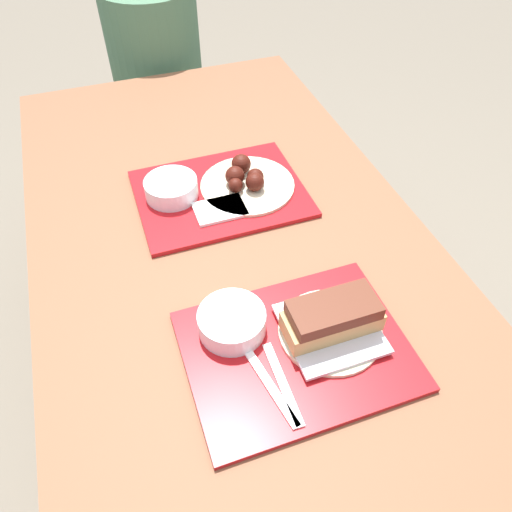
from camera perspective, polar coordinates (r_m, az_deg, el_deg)
The scene contains 14 objects.
ground_plane at distance 1.72m, azimuth -0.86°, elevation -18.61°, with size 12.00×12.00×0.00m, color #706656.
picnic_table at distance 1.15m, azimuth -1.23°, elevation -4.31°, with size 0.89×1.88×0.76m.
picnic_bench_far at distance 2.22m, azimuth -10.90°, elevation 12.83°, with size 0.85×0.28×0.42m.
tray_near at distance 0.95m, azimuth 4.65°, elevation -10.69°, with size 0.41×0.32×0.01m.
tray_far at distance 1.26m, azimuth -4.08°, elevation 7.15°, with size 0.41×0.32×0.01m.
bowl_coleslaw_near at distance 0.95m, azimuth -2.78°, elevation -7.41°, with size 0.13×0.13×0.05m.
brisket_sandwich_plate at distance 0.95m, azimuth 8.64°, elevation -7.42°, with size 0.20×0.20×0.08m.
plastic_fork_near at distance 0.90m, azimuth 1.71°, elevation -14.74°, with size 0.05×0.17×0.00m.
plastic_knife_near at distance 0.90m, azimuth 3.06°, elevation -14.32°, with size 0.02×0.17×0.00m.
condiment_packet at distance 0.99m, azimuth 4.62°, elevation -6.64°, with size 0.04×0.03×0.01m.
bowl_coleslaw_far at distance 1.24m, azimuth -9.67°, elevation 7.75°, with size 0.13×0.13×0.05m.
wings_plate_far at distance 1.26m, azimuth -1.17°, elevation 8.68°, with size 0.24×0.24×0.06m.
napkin_far at distance 1.20m, azimuth -4.18°, elevation 5.31°, with size 0.12×0.08×0.01m.
person_seated_across at distance 2.05m, azimuth -11.44°, elevation 21.52°, with size 0.34×0.34×0.72m.
Camera 1 is at (-0.22, -0.69, 1.56)m, focal length 35.00 mm.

